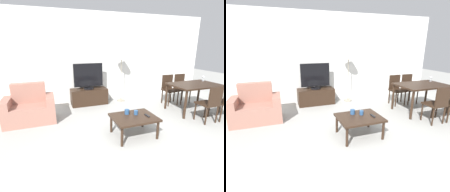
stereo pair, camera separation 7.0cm
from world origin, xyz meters
TOP-DOWN VIEW (x-y plane):
  - ground_plane at (0.00, 0.00)m, footprint 18.00×18.00m
  - wall_back at (0.00, 3.57)m, footprint 7.91×0.06m
  - armchair at (-1.89, 2.50)m, footprint 1.11×0.68m
  - tv_stand at (-0.30, 3.26)m, footprint 1.08×0.47m
  - tv at (-0.30, 3.26)m, footprint 0.86×0.30m
  - coffee_table at (0.09, 1.05)m, footprint 0.85×0.67m
  - dining_table at (2.23, 1.74)m, footprint 1.30×0.86m
  - dining_chair_near at (2.01, 1.00)m, footprint 0.40×0.40m
  - dining_chair_far at (2.46, 2.48)m, footprint 0.40×0.40m
  - dining_chair_far_left at (2.01, 2.48)m, footprint 0.40×0.40m
  - floor_lamp at (0.74, 3.24)m, footprint 0.37×0.37m
  - remote_primary at (0.35, 0.99)m, footprint 0.04×0.15m
  - cup_white_near at (0.17, 1.13)m, footprint 0.08×0.08m
  - cup_colored_far at (0.02, 1.22)m, footprint 0.10×0.10m
  - wine_glass_left at (2.77, 1.98)m, footprint 0.07×0.07m

SIDE VIEW (x-z plane):
  - ground_plane at x=0.00m, z-range 0.00..0.00m
  - tv_stand at x=-0.30m, z-range 0.00..0.48m
  - armchair at x=-1.89m, z-range -0.13..0.76m
  - coffee_table at x=0.09m, z-range 0.16..0.57m
  - remote_primary at x=0.35m, z-range 0.41..0.43m
  - cup_white_near at x=0.17m, z-range 0.41..0.50m
  - cup_colored_far at x=0.02m, z-range 0.41..0.51m
  - dining_chair_near at x=2.01m, z-range 0.06..0.93m
  - dining_chair_far at x=2.46m, z-range 0.06..0.93m
  - dining_chair_far_left at x=2.01m, z-range 0.06..0.93m
  - dining_table at x=2.23m, z-range 0.29..1.04m
  - wine_glass_left at x=2.77m, z-range 0.78..0.93m
  - tv at x=-0.30m, z-range 0.48..1.24m
  - wall_back at x=0.00m, z-range 0.00..2.70m
  - floor_lamp at x=0.74m, z-range 0.60..2.20m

